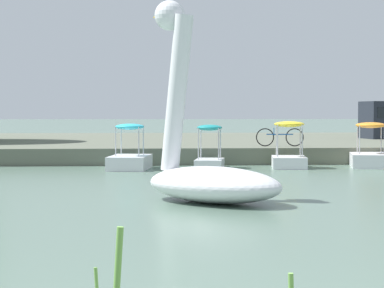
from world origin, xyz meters
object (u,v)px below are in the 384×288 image
pedal_boat_teal (210,153)px  pedal_boat_yellow (289,153)px  swan_boat (207,163)px  pedal_boat_cyan (130,156)px  bicycle_parked (280,137)px  pedal_boat_orange (370,154)px

pedal_boat_teal → pedal_boat_yellow: 2.67m
swan_boat → pedal_boat_yellow: bearing=69.2°
pedal_boat_cyan → pedal_boat_teal: 2.69m
pedal_boat_teal → bicycle_parked: (2.88, 2.63, 0.45)m
pedal_boat_teal → swan_boat: bearing=-95.9°
pedal_boat_yellow → pedal_boat_orange: pedal_boat_yellow is taller
pedal_boat_yellow → bicycle_parked: size_ratio=1.09×
swan_boat → pedal_boat_yellow: swan_boat is taller
bicycle_parked → swan_boat: bearing=-107.3°
pedal_boat_teal → pedal_boat_orange: pedal_boat_orange is taller
pedal_boat_cyan → bicycle_parked: 6.32m
pedal_boat_yellow → pedal_boat_teal: bearing=175.8°
swan_boat → pedal_boat_cyan: bearing=99.8°
pedal_boat_teal → pedal_boat_yellow: pedal_boat_yellow is taller
swan_boat → pedal_boat_cyan: size_ratio=1.71×
pedal_boat_cyan → pedal_boat_yellow: bearing=1.6°
pedal_boat_teal → pedal_boat_yellow: (2.66, -0.20, -0.00)m
pedal_boat_teal → pedal_boat_yellow: size_ratio=0.96×
swan_boat → pedal_boat_teal: 9.94m
pedal_boat_cyan → pedal_boat_orange: pedal_boat_orange is taller
pedal_boat_cyan → pedal_boat_yellow: (5.33, 0.15, 0.07)m
pedal_boat_cyan → bicycle_parked: size_ratio=1.41×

